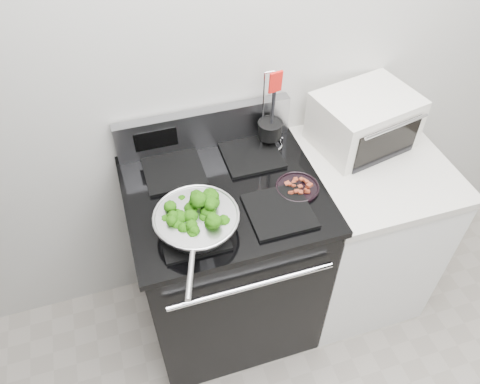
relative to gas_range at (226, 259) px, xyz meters
name	(u,v)px	position (x,y,z in m)	size (l,w,h in m)	color
back_wall	(271,47)	(0.30, 0.34, 0.86)	(4.00, 0.02, 2.70)	#B5B4AC
gas_range	(226,259)	(0.00, 0.00, 0.00)	(0.79, 0.69, 1.13)	black
counter	(357,230)	(0.68, 0.00, -0.03)	(0.62, 0.68, 0.92)	white
skillet	(196,221)	(-0.15, -0.17, 0.51)	(0.32, 0.49, 0.07)	silver
broccoli_pile	(196,217)	(-0.15, -0.16, 0.53)	(0.25, 0.25, 0.09)	black
bacon_plate	(297,186)	(0.28, -0.08, 0.48)	(0.18, 0.18, 0.04)	black
utensil_holder	(270,133)	(0.27, 0.21, 0.53)	(0.12, 0.12, 0.37)	silver
toaster_oven	(364,121)	(0.68, 0.15, 0.55)	(0.47, 0.39, 0.24)	silver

